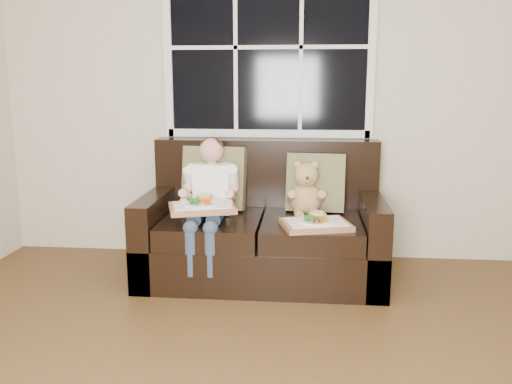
# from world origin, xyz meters

# --- Properties ---
(room_walls) EXTENTS (4.52, 5.02, 2.71)m
(room_walls) POSITION_xyz_m (0.00, 0.00, 1.59)
(room_walls) COLOR beige
(room_walls) RESTS_ON ground
(window_back) EXTENTS (1.62, 0.04, 1.37)m
(window_back) POSITION_xyz_m (-0.13, 2.48, 1.65)
(window_back) COLOR black
(window_back) RESTS_ON room_walls
(loveseat) EXTENTS (1.70, 0.92, 0.96)m
(loveseat) POSITION_xyz_m (-0.13, 2.02, 0.31)
(loveseat) COLOR black
(loveseat) RESTS_ON ground
(pillow_left) EXTENTS (0.48, 0.25, 0.48)m
(pillow_left) POSITION_xyz_m (-0.51, 2.17, 0.68)
(pillow_left) COLOR olive
(pillow_left) RESTS_ON loveseat
(pillow_right) EXTENTS (0.44, 0.23, 0.44)m
(pillow_right) POSITION_xyz_m (0.25, 2.17, 0.66)
(pillow_right) COLOR olive
(pillow_right) RESTS_ON loveseat
(child) EXTENTS (0.38, 0.59, 0.85)m
(child) POSITION_xyz_m (-0.50, 1.90, 0.64)
(child) COLOR white
(child) RESTS_ON loveseat
(teddy_bear) EXTENTS (0.25, 0.31, 0.41)m
(teddy_bear) POSITION_xyz_m (0.17, 2.05, 0.61)
(teddy_bear) COLOR tan
(teddy_bear) RESTS_ON loveseat
(tray_left) EXTENTS (0.51, 0.44, 0.10)m
(tray_left) POSITION_xyz_m (-0.52, 1.71, 0.57)
(tray_left) COLOR #A66F4B
(tray_left) RESTS_ON child
(tray_right) EXTENTS (0.50, 0.43, 0.10)m
(tray_right) POSITION_xyz_m (0.24, 1.70, 0.48)
(tray_right) COLOR #A66F4B
(tray_right) RESTS_ON loveseat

